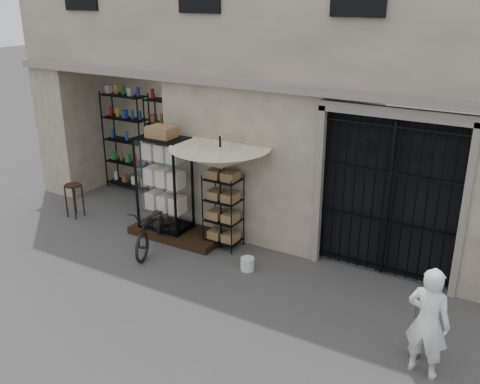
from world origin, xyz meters
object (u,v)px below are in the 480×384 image
Objects in this scene: white_bucket at (247,264)px; display_cabinet at (164,188)px; steel_bollard at (418,331)px; market_umbrella at (220,152)px; shopkeeper at (421,372)px; wire_rack at (223,212)px; bicycle at (154,248)px; wooden_stool at (74,200)px.

display_cabinet is at bearing 167.81° from white_bucket.
display_cabinet is 2.54× the size of steel_bollard.
market_umbrella is 1.74× the size of shopkeeper.
display_cabinet is 1.38m from wire_rack.
display_cabinet is at bearing 170.53° from wire_rack.
white_bucket is (0.91, -0.62, -0.62)m from wire_rack.
market_umbrella is at bearing 14.12° from bicycle.
display_cabinet is at bearing 7.17° from wooden_stool.
display_cabinet is 2.48m from white_bucket.
display_cabinet is 0.77× the size of market_umbrella.
wire_rack is 6.02× the size of white_bucket.
market_umbrella is 10.95× the size of white_bucket.
steel_bollard is (7.91, -1.16, 0.01)m from wooden_stool.
shopkeeper is (5.69, -1.75, -1.03)m from display_cabinet.
white_bucket is at bearing -11.30° from shopkeeper.
wooden_stool is (-4.63, 0.19, 0.29)m from white_bucket.
bicycle is 2.28× the size of wooden_stool.
bicycle is at bearing -174.93° from white_bucket.
display_cabinet reaches higher than steel_bollard.
market_umbrella is 2.15m from white_bucket.
shopkeeper is (4.35, -1.82, -1.99)m from market_umbrella.
display_cabinet reaches higher than wooden_stool.
shopkeeper is at bearing -63.41° from steel_bollard.
bicycle is 2.10× the size of steel_bollard.
steel_bollard is (4.20, -1.52, -1.57)m from market_umbrella.
wooden_stool is at bearing -176.26° from display_cabinet.
white_bucket is 0.33× the size of wooden_stool.
bicycle reaches higher than shopkeeper.
bicycle is at bearing -159.98° from wire_rack.
steel_bollard is at bearing -19.87° from market_umbrella.
wooden_stool is 8.20m from shopkeeper.
display_cabinet is 2.47m from wooden_stool.
market_umbrella is at bearing 5.56° from wooden_stool.
market_umbrella is 3.57× the size of wooden_stool.
wire_rack is 1.25m from market_umbrella.
white_bucket is at bearing -2.34° from wooden_stool.
wire_rack reaches higher than shopkeeper.
wooden_stool is at bearing 177.66° from white_bucket.
display_cabinet reaches higher than bicycle.
white_bucket is at bearing -49.13° from wire_rack.
steel_bollard is at bearing -54.45° from shopkeeper.
wooden_stool reaches higher than white_bucket.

